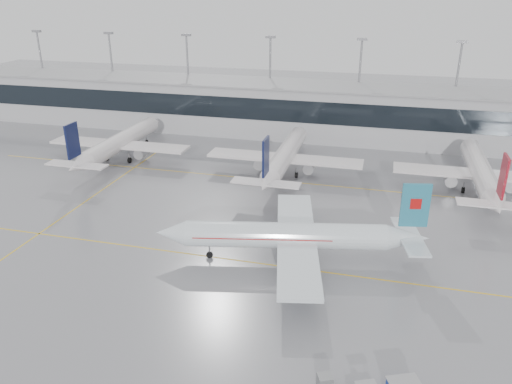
# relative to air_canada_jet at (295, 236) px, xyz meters

# --- Properties ---
(ground) EXTENTS (320.00, 320.00, 0.00)m
(ground) POSITION_rel_air_canada_jet_xyz_m (-7.88, -2.09, -3.54)
(ground) COLOR gray
(ground) RESTS_ON ground
(taxi_line_main) EXTENTS (120.00, 0.25, 0.01)m
(taxi_line_main) POSITION_rel_air_canada_jet_xyz_m (-7.88, -2.09, -3.54)
(taxi_line_main) COLOR gold
(taxi_line_main) RESTS_ON ground
(taxi_line_north) EXTENTS (120.00, 0.25, 0.01)m
(taxi_line_north) POSITION_rel_air_canada_jet_xyz_m (-7.88, 27.91, -3.54)
(taxi_line_north) COLOR gold
(taxi_line_north) RESTS_ON ground
(taxi_line_cross) EXTENTS (0.25, 60.00, 0.01)m
(taxi_line_cross) POSITION_rel_air_canada_jet_xyz_m (-37.88, 12.91, -3.54)
(taxi_line_cross) COLOR gold
(taxi_line_cross) RESTS_ON ground
(terminal) EXTENTS (180.00, 15.00, 12.00)m
(terminal) POSITION_rel_air_canada_jet_xyz_m (-7.88, 59.91, 2.46)
(terminal) COLOR #A3A3A7
(terminal) RESTS_ON ground
(terminal_glass) EXTENTS (180.00, 0.20, 5.00)m
(terminal_glass) POSITION_rel_air_canada_jet_xyz_m (-7.88, 52.36, 3.96)
(terminal_glass) COLOR black
(terminal_glass) RESTS_ON ground
(terminal_roof) EXTENTS (182.00, 16.00, 0.40)m
(terminal_roof) POSITION_rel_air_canada_jet_xyz_m (-7.88, 59.91, 8.66)
(terminal_roof) COLOR gray
(terminal_roof) RESTS_ON ground
(light_masts) EXTENTS (156.40, 1.00, 22.60)m
(light_masts) POSITION_rel_air_canada_jet_xyz_m (-7.88, 65.91, 9.80)
(light_masts) COLOR gray
(light_masts) RESTS_ON ground
(air_canada_jet) EXTENTS (35.68, 28.74, 11.20)m
(air_canada_jet) POSITION_rel_air_canada_jet_xyz_m (0.00, 0.00, 0.00)
(air_canada_jet) COLOR silver
(air_canada_jet) RESTS_ON ground
(parked_jet_b) EXTENTS (29.64, 36.96, 11.72)m
(parked_jet_b) POSITION_rel_air_canada_jet_xyz_m (-42.88, 31.60, 0.17)
(parked_jet_b) COLOR silver
(parked_jet_b) RESTS_ON ground
(parked_jet_c) EXTENTS (29.64, 36.96, 11.72)m
(parked_jet_c) POSITION_rel_air_canada_jet_xyz_m (-7.88, 31.60, 0.17)
(parked_jet_c) COLOR silver
(parked_jet_c) RESTS_ON ground
(parked_jet_d) EXTENTS (29.64, 36.96, 11.72)m
(parked_jet_d) POSITION_rel_air_canada_jet_xyz_m (27.12, 31.60, 0.17)
(parked_jet_d) COLOR silver
(parked_jet_d) RESTS_ON ground
(gse_unit) EXTENTS (1.66, 1.61, 1.28)m
(gse_unit) POSITION_rel_air_canada_jet_xyz_m (6.87, -21.81, -2.90)
(gse_unit) COLOR slate
(gse_unit) RESTS_ON ground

